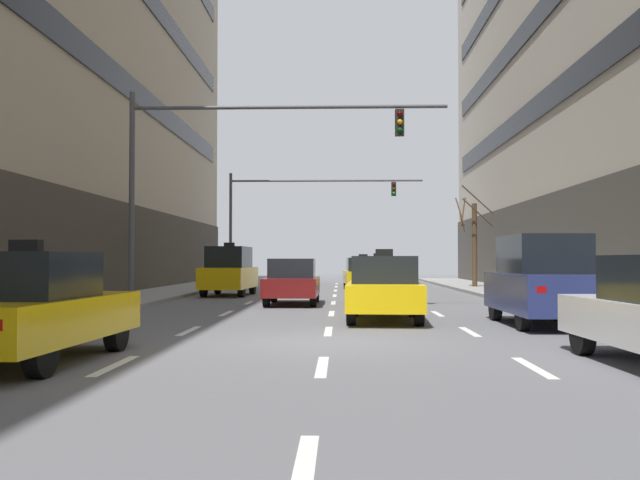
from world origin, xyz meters
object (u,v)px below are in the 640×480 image
at_px(car_driving_4, 362,272).
at_px(car_driving_6, 292,282).
at_px(taxi_driving_5, 30,308).
at_px(street_tree_0, 474,240).
at_px(taxi_driving_0, 363,274).
at_px(traffic_signal_1, 291,204).
at_px(taxi_driving_1, 384,289).
at_px(taxi_driving_2, 229,271).
at_px(taxi_driving_3, 380,282).
at_px(car_parked_2, 542,280).
at_px(traffic_signal_0, 227,155).
at_px(pedestrian_1, 517,272).

bearing_deg(car_driving_4, car_driving_6, -99.06).
xyz_separation_m(taxi_driving_5, street_tree_0, (11.65, 26.70, 1.75)).
relative_size(taxi_driving_0, traffic_signal_1, 0.38).
distance_m(taxi_driving_1, traffic_signal_1, 25.45).
bearing_deg(taxi_driving_2, traffic_signal_1, 81.81).
bearing_deg(taxi_driving_3, taxi_driving_2, 133.42).
bearing_deg(car_parked_2, taxi_driving_2, 125.39).
height_order(taxi_driving_2, traffic_signal_1, traffic_signal_1).
bearing_deg(car_driving_4, taxi_driving_1, -90.38).
xyz_separation_m(traffic_signal_1, street_tree_0, (10.01, -5.46, -2.34)).
bearing_deg(taxi_driving_0, taxi_driving_3, -89.10).
bearing_deg(street_tree_0, taxi_driving_1, -106.96).
xyz_separation_m(taxi_driving_3, traffic_signal_0, (-4.95, -1.34, 4.11)).
bearing_deg(car_parked_2, pedestrian_1, 78.17).
distance_m(taxi_driving_1, street_tree_0, 20.27).
distance_m(taxi_driving_5, pedestrian_1, 24.08).
bearing_deg(car_driving_6, taxi_driving_0, 76.40).
distance_m(traffic_signal_1, pedestrian_1, 16.25).
height_order(taxi_driving_5, street_tree_0, street_tree_0).
relative_size(taxi_driving_5, traffic_signal_0, 0.44).
relative_size(taxi_driving_0, taxi_driving_3, 1.05).
height_order(car_driving_6, pedestrian_1, pedestrian_1).
height_order(taxi_driving_2, car_parked_2, taxi_driving_2).
distance_m(taxi_driving_2, car_driving_6, 6.71).
xyz_separation_m(taxi_driving_3, street_tree_0, (5.68, 13.46, 1.79)).
distance_m(car_driving_4, pedestrian_1, 13.26).
distance_m(taxi_driving_1, taxi_driving_3, 5.86).
xyz_separation_m(taxi_driving_1, street_tree_0, (5.89, 19.32, 1.76)).
bearing_deg(taxi_driving_5, pedestrian_1, 58.97).
xyz_separation_m(taxi_driving_3, car_driving_6, (-2.98, 0.55, -0.00)).
height_order(taxi_driving_1, taxi_driving_2, taxi_driving_2).
bearing_deg(taxi_driving_5, taxi_driving_0, 77.13).
xyz_separation_m(car_driving_6, street_tree_0, (8.66, 12.91, 1.79)).
bearing_deg(taxi_driving_5, car_driving_6, 77.75).
bearing_deg(car_driving_6, taxi_driving_3, -10.49).
bearing_deg(street_tree_0, traffic_signal_0, -125.69).
relative_size(taxi_driving_0, pedestrian_1, 2.98).
bearing_deg(car_parked_2, taxi_driving_1, 162.92).
height_order(taxi_driving_0, car_parked_2, car_parked_2).
relative_size(taxi_driving_2, street_tree_0, 0.84).
distance_m(car_driving_4, car_parked_2, 26.17).
relative_size(taxi_driving_3, traffic_signal_1, 0.36).
bearing_deg(taxi_driving_3, street_tree_0, 67.13).
bearing_deg(taxi_driving_0, car_driving_6, -103.60).
height_order(taxi_driving_2, pedestrian_1, taxi_driving_2).
height_order(car_driving_4, car_parked_2, car_parked_2).
distance_m(taxi_driving_5, street_tree_0, 29.19).
xyz_separation_m(taxi_driving_2, pedestrian_1, (12.56, 0.93, -0.06)).
bearing_deg(traffic_signal_0, taxi_driving_3, 15.13).
bearing_deg(pedestrian_1, car_parked_2, -101.83).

